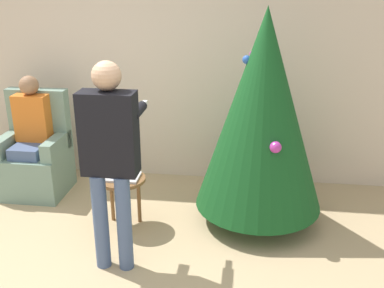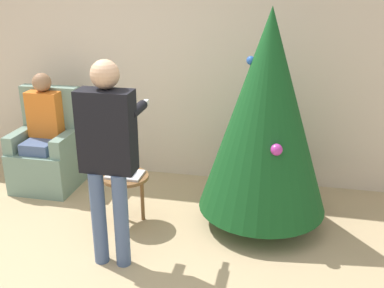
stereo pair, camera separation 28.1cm
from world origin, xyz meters
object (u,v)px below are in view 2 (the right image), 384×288
Objects in this scene: person_seated at (43,127)px; side_stool at (126,183)px; christmas_tree at (266,114)px; armchair at (48,154)px; person_standing at (108,147)px.

side_stool is (1.14, -0.57, -0.29)m from person_seated.
christmas_tree is 1.45m from side_stool.
person_seated is at bearing -90.00° from armchair.
person_standing reaches higher than armchair.
armchair is at bearing 90.00° from person_seated.
person_standing is (1.24, -1.16, 0.30)m from person_seated.
armchair is 0.33m from person_seated.
person_standing reaches higher than side_stool.
person_standing is at bearing -80.08° from side_stool.
christmas_tree reaches higher than person_standing.
person_seated is at bearing 172.92° from christmas_tree.
person_standing is at bearing -143.20° from christmas_tree.
person_seated is at bearing 136.89° from person_standing.
person_seated is 1.30m from side_stool.
armchair is 1.83m from person_standing.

